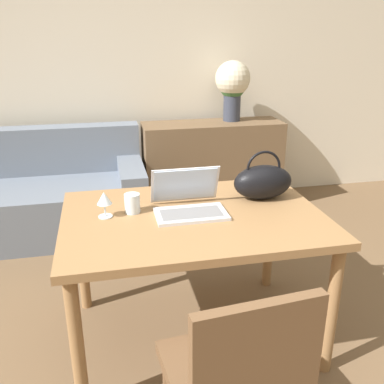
% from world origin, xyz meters
% --- Properties ---
extents(wall_back, '(10.00, 0.06, 2.70)m').
position_xyz_m(wall_back, '(0.00, 2.70, 1.35)').
color(wall_back, beige).
rests_on(wall_back, ground_plane).
extents(dining_table, '(1.29, 0.90, 0.73)m').
position_xyz_m(dining_table, '(0.11, 0.58, 0.64)').
color(dining_table, olive).
rests_on(dining_table, ground_plane).
extents(chair, '(0.48, 0.48, 0.87)m').
position_xyz_m(chair, '(0.08, -0.25, 0.49)').
color(chair, brown).
rests_on(chair, ground_plane).
extents(couch, '(1.98, 0.85, 0.82)m').
position_xyz_m(couch, '(-0.98, 2.15, 0.28)').
color(couch, slate).
rests_on(couch, ground_plane).
extents(sideboard, '(1.27, 0.40, 0.81)m').
position_xyz_m(sideboard, '(0.68, 2.37, 0.40)').
color(sideboard, brown).
rests_on(sideboard, ground_plane).
extents(laptop, '(0.35, 0.29, 0.21)m').
position_xyz_m(laptop, '(0.10, 0.64, 0.79)').
color(laptop, silver).
rests_on(laptop, dining_table).
extents(drinking_glass, '(0.08, 0.08, 0.10)m').
position_xyz_m(drinking_glass, '(-0.18, 0.68, 0.78)').
color(drinking_glass, silver).
rests_on(drinking_glass, dining_table).
extents(wine_glass, '(0.07, 0.07, 0.13)m').
position_xyz_m(wine_glass, '(-0.32, 0.65, 0.82)').
color(wine_glass, silver).
rests_on(wine_glass, dining_table).
extents(handbag, '(0.32, 0.17, 0.27)m').
position_xyz_m(handbag, '(0.52, 0.72, 0.83)').
color(handbag, black).
rests_on(handbag, dining_table).
extents(flower_vase, '(0.31, 0.31, 0.53)m').
position_xyz_m(flower_vase, '(0.87, 2.42, 1.14)').
color(flower_vase, '#333847').
rests_on(flower_vase, sideboard).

